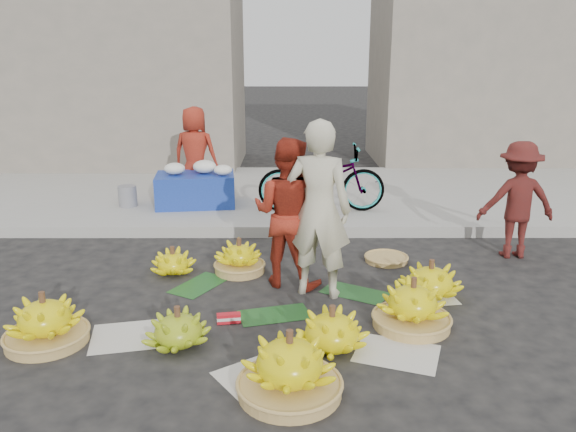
{
  "coord_description": "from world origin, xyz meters",
  "views": [
    {
      "loc": [
        0.02,
        -4.93,
        2.31
      ],
      "look_at": [
        0.03,
        0.68,
        0.7
      ],
      "focal_mm": 35.0,
      "sensor_mm": 36.0,
      "label": 1
    }
  ],
  "objects_px": {
    "banana_bunch_4": "(412,305)",
    "vendor_cream": "(318,210)",
    "banana_bunch_0": "(45,321)",
    "bicycle": "(321,178)",
    "flower_table": "(196,187)"
  },
  "relations": [
    {
      "from": "flower_table",
      "to": "bicycle",
      "type": "bearing_deg",
      "value": -16.39
    },
    {
      "from": "vendor_cream",
      "to": "banana_bunch_4",
      "type": "bearing_deg",
      "value": 153.91
    },
    {
      "from": "flower_table",
      "to": "banana_bunch_0",
      "type": "bearing_deg",
      "value": -105.71
    },
    {
      "from": "banana_bunch_4",
      "to": "bicycle",
      "type": "distance_m",
      "value": 3.5
    },
    {
      "from": "flower_table",
      "to": "bicycle",
      "type": "height_order",
      "value": "bicycle"
    },
    {
      "from": "vendor_cream",
      "to": "flower_table",
      "type": "height_order",
      "value": "vendor_cream"
    },
    {
      "from": "banana_bunch_0",
      "to": "banana_bunch_4",
      "type": "xyz_separation_m",
      "value": [
        3.1,
        0.29,
        0.0
      ]
    },
    {
      "from": "banana_bunch_4",
      "to": "bicycle",
      "type": "xyz_separation_m",
      "value": [
        -0.6,
        3.43,
        0.4
      ]
    },
    {
      "from": "vendor_cream",
      "to": "flower_table",
      "type": "distance_m",
      "value": 3.49
    },
    {
      "from": "banana_bunch_4",
      "to": "vendor_cream",
      "type": "xyz_separation_m",
      "value": [
        -0.8,
        0.72,
        0.68
      ]
    },
    {
      "from": "banana_bunch_4",
      "to": "flower_table",
      "type": "relative_size",
      "value": 0.64
    },
    {
      "from": "banana_bunch_4",
      "to": "flower_table",
      "type": "bearing_deg",
      "value": 123.53
    },
    {
      "from": "banana_bunch_0",
      "to": "banana_bunch_4",
      "type": "bearing_deg",
      "value": 5.41
    },
    {
      "from": "bicycle",
      "to": "banana_bunch_0",
      "type": "bearing_deg",
      "value": 145.6
    },
    {
      "from": "banana_bunch_0",
      "to": "vendor_cream",
      "type": "bearing_deg",
      "value": 23.65
    }
  ]
}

